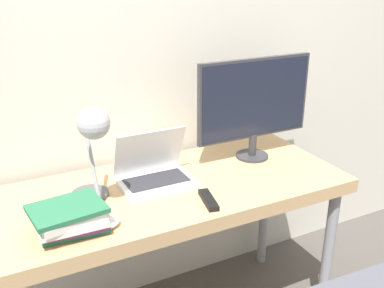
{
  "coord_description": "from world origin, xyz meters",
  "views": [
    {
      "loc": [
        -0.68,
        -1.21,
        1.62
      ],
      "look_at": [
        0.07,
        0.28,
        0.95
      ],
      "focal_mm": 42.0,
      "sensor_mm": 36.0,
      "label": 1
    }
  ],
  "objects_px": {
    "game_controller": "(101,223)",
    "monitor": "(255,102)",
    "laptop": "(154,172)",
    "desk_lamp": "(93,140)",
    "book_stack": "(70,218)"
  },
  "relations": [
    {
      "from": "desk_lamp",
      "to": "game_controller",
      "type": "relative_size",
      "value": 3.02
    },
    {
      "from": "laptop",
      "to": "monitor",
      "type": "xyz_separation_m",
      "value": [
        0.51,
        0.04,
        0.22
      ]
    },
    {
      "from": "laptop",
      "to": "game_controller",
      "type": "xyz_separation_m",
      "value": [
        -0.3,
        -0.25,
        -0.03
      ]
    },
    {
      "from": "laptop",
      "to": "game_controller",
      "type": "distance_m",
      "value": 0.39
    },
    {
      "from": "monitor",
      "to": "game_controller",
      "type": "height_order",
      "value": "monitor"
    },
    {
      "from": "monitor",
      "to": "game_controller",
      "type": "bearing_deg",
      "value": -160.68
    },
    {
      "from": "desk_lamp",
      "to": "book_stack",
      "type": "bearing_deg",
      "value": -142.53
    },
    {
      "from": "game_controller",
      "to": "monitor",
      "type": "bearing_deg",
      "value": 19.32
    },
    {
      "from": "desk_lamp",
      "to": "game_controller",
      "type": "xyz_separation_m",
      "value": [
        -0.03,
        -0.12,
        -0.26
      ]
    },
    {
      "from": "desk_lamp",
      "to": "game_controller",
      "type": "height_order",
      "value": "desk_lamp"
    },
    {
      "from": "laptop",
      "to": "game_controller",
      "type": "bearing_deg",
      "value": -140.53
    },
    {
      "from": "desk_lamp",
      "to": "book_stack",
      "type": "relative_size",
      "value": 1.55
    },
    {
      "from": "laptop",
      "to": "game_controller",
      "type": "relative_size",
      "value": 2.23
    },
    {
      "from": "desk_lamp",
      "to": "book_stack",
      "type": "height_order",
      "value": "desk_lamp"
    },
    {
      "from": "laptop",
      "to": "game_controller",
      "type": "height_order",
      "value": "laptop"
    }
  ]
}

